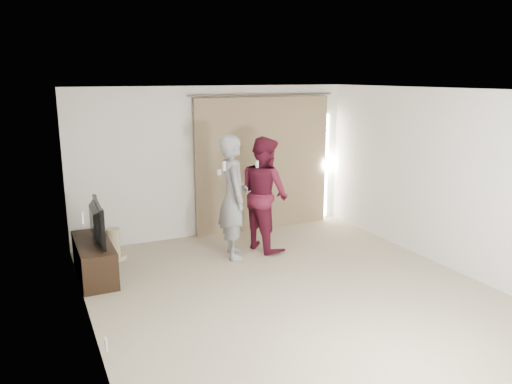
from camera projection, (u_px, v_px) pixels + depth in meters
floor at (290, 290)px, 6.58m from camera, size 5.50×5.50×0.00m
wall_back at (215, 162)px, 8.71m from camera, size 5.00×0.04×2.60m
wall_left at (85, 218)px, 5.26m from camera, size 0.04×5.50×2.60m
ceiling at (294, 90)px, 5.99m from camera, size 5.00×5.50×0.01m
curtain at (264, 164)px, 9.05m from camera, size 2.80×0.11×2.46m
tv_console at (94, 259)px, 7.00m from camera, size 0.46×1.33×0.51m
tv at (91, 222)px, 6.87m from camera, size 0.16×0.99×0.57m
scratching_post at (114, 247)px, 7.67m from camera, size 0.37×0.37×0.49m
person_man at (233, 197)px, 7.62m from camera, size 0.60×0.78×1.92m
person_woman at (264, 194)px, 8.00m from camera, size 0.86×1.01×1.84m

